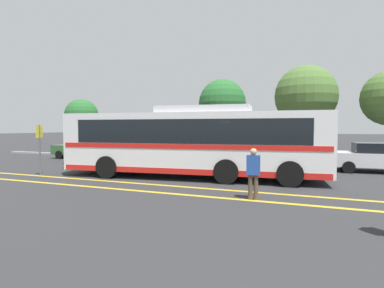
# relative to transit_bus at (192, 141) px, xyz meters

# --- Properties ---
(ground_plane) EXTENTS (220.00, 220.00, 0.00)m
(ground_plane) POSITION_rel_transit_bus_xyz_m (0.75, 0.06, -1.66)
(ground_plane) COLOR #2D2D30
(lane_strip_0) EXTENTS (31.56, 0.20, 0.01)m
(lane_strip_0) POSITION_rel_transit_bus_xyz_m (-0.01, -2.20, -1.65)
(lane_strip_0) COLOR gold
(lane_strip_0) RESTS_ON ground_plane
(lane_strip_1) EXTENTS (31.56, 0.20, 0.01)m
(lane_strip_1) POSITION_rel_transit_bus_xyz_m (-0.01, -3.44, -1.65)
(lane_strip_1) COLOR gold
(lane_strip_1) RESTS_ON ground_plane
(curb_strip) EXTENTS (39.56, 0.36, 0.15)m
(curb_strip) POSITION_rel_transit_bus_xyz_m (-0.01, 6.68, -1.58)
(curb_strip) COLOR #99999E
(curb_strip) RESTS_ON ground_plane
(transit_bus) EXTENTS (12.06, 3.81, 3.20)m
(transit_bus) POSITION_rel_transit_bus_xyz_m (0.00, 0.00, 0.00)
(transit_bus) COLOR silver
(transit_bus) RESTS_ON ground_plane
(parked_car_0) EXTENTS (4.02, 2.10, 1.53)m
(parked_car_0) POSITION_rel_transit_bus_xyz_m (-10.70, 5.06, -0.90)
(parked_car_0) COLOR #335B33
(parked_car_0) RESTS_ON ground_plane
(parked_car_1) EXTENTS (4.89, 1.96, 1.41)m
(parked_car_1) POSITION_rel_transit_bus_xyz_m (-4.36, 5.20, -0.93)
(parked_car_1) COLOR #4C3823
(parked_car_1) RESTS_ON ground_plane
(parked_car_2) EXTENTS (4.53, 2.09, 1.34)m
(parked_car_2) POSITION_rel_transit_bus_xyz_m (1.32, 5.25, -0.97)
(parked_car_2) COLOR maroon
(parked_car_2) RESTS_ON ground_plane
(parked_car_3) EXTENTS (4.63, 2.09, 1.49)m
(parked_car_3) POSITION_rel_transit_bus_xyz_m (8.20, 4.82, -0.90)
(parked_car_3) COLOR silver
(parked_car_3) RESTS_ON ground_plane
(pedestrian_0) EXTENTS (0.45, 0.28, 1.61)m
(pedestrian_0) POSITION_rel_transit_bus_xyz_m (3.28, -3.30, -0.75)
(pedestrian_0) COLOR brown
(pedestrian_0) RESTS_ON ground_plane
(bus_stop_sign) EXTENTS (0.07, 0.40, 2.39)m
(bus_stop_sign) POSITION_rel_transit_bus_xyz_m (-6.84, -2.12, -0.15)
(bus_stop_sign) COLOR #59595E
(bus_stop_sign) RESTS_ON ground_plane
(tree_0) EXTENTS (3.90, 3.90, 6.27)m
(tree_0) POSITION_rel_transit_bus_xyz_m (-1.74, 11.63, 2.65)
(tree_0) COLOR #513823
(tree_0) RESTS_ON ground_plane
(tree_1) EXTENTS (4.24, 4.24, 6.59)m
(tree_1) POSITION_rel_transit_bus_xyz_m (4.74, 9.87, 2.81)
(tree_1) COLOR #513823
(tree_1) RESTS_ON ground_plane
(tree_3) EXTENTS (3.07, 3.07, 4.93)m
(tree_3) POSITION_rel_transit_bus_xyz_m (-14.81, 9.91, 1.73)
(tree_3) COLOR #513823
(tree_3) RESTS_ON ground_plane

